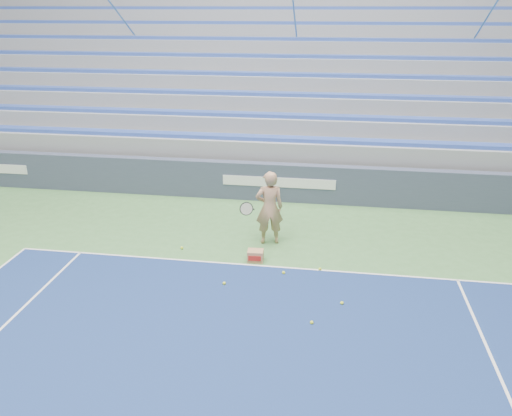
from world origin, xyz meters
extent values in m
cube|color=white|center=(0.00, 11.88, 0.01)|extent=(10.97, 0.05, 0.00)
cube|color=#394156|center=(0.00, 15.88, 0.55)|extent=(30.00, 0.30, 1.10)
cube|color=white|center=(0.00, 15.72, 0.60)|extent=(3.20, 0.02, 0.28)
cube|color=gray|center=(0.00, 20.43, 0.55)|extent=(30.00, 8.50, 1.10)
cube|color=gray|center=(0.00, 20.43, 1.35)|extent=(30.00, 8.50, 0.50)
cube|color=#304DAE|center=(0.00, 16.56, 1.66)|extent=(29.60, 0.42, 0.11)
cube|color=gray|center=(0.00, 20.86, 1.85)|extent=(30.00, 7.65, 0.50)
cube|color=#304DAE|center=(0.00, 17.41, 2.16)|extent=(29.60, 0.42, 0.11)
cube|color=gray|center=(0.00, 21.28, 2.35)|extent=(30.00, 6.80, 0.50)
cube|color=#304DAE|center=(0.00, 18.26, 2.66)|extent=(29.60, 0.42, 0.11)
cube|color=gray|center=(0.00, 21.71, 2.85)|extent=(30.00, 5.95, 0.50)
cube|color=#304DAE|center=(0.00, 19.11, 3.16)|extent=(29.60, 0.42, 0.11)
cube|color=gray|center=(0.00, 22.13, 3.35)|extent=(30.00, 5.10, 0.50)
cube|color=#304DAE|center=(0.00, 19.96, 3.66)|extent=(29.60, 0.42, 0.11)
cube|color=gray|center=(0.00, 22.56, 3.85)|extent=(30.00, 4.25, 0.50)
cube|color=#304DAE|center=(0.00, 20.81, 4.15)|extent=(29.60, 0.42, 0.11)
cube|color=gray|center=(0.00, 22.98, 4.35)|extent=(30.00, 3.40, 0.50)
cube|color=#304DAE|center=(0.00, 21.66, 4.65)|extent=(29.60, 0.42, 0.11)
cube|color=gray|center=(0.00, 23.41, 4.85)|extent=(30.00, 2.55, 0.50)
cube|color=#304DAE|center=(0.00, 22.51, 5.15)|extent=(29.60, 0.42, 0.11)
cube|color=gray|center=(0.00, 23.84, 5.35)|extent=(30.00, 1.70, 0.50)
cube|color=gray|center=(0.00, 24.98, 3.65)|extent=(31.00, 0.40, 7.30)
cylinder|color=teal|center=(-6.00, 20.43, 4.60)|extent=(0.05, 8.53, 5.04)
cylinder|color=teal|center=(0.00, 20.43, 4.60)|extent=(0.05, 8.53, 5.04)
cylinder|color=teal|center=(6.00, 20.43, 4.60)|extent=(0.05, 8.53, 5.04)
imported|color=tan|center=(0.07, 13.08, 0.89)|extent=(0.73, 0.56, 1.77)
cylinder|color=black|center=(-0.28, 12.83, 0.95)|extent=(0.12, 0.27, 0.08)
cylinder|color=beige|center=(-0.38, 12.55, 1.05)|extent=(0.29, 0.16, 0.28)
torus|color=black|center=(-0.38, 12.55, 1.05)|extent=(0.31, 0.18, 0.30)
cube|color=#AC7C53|center=(-0.11, 12.11, 0.13)|extent=(0.36, 0.27, 0.26)
cube|color=#B21E19|center=(-0.11, 11.97, 0.13)|extent=(0.28, 0.02, 0.12)
sphere|color=#D9EB30|center=(1.76, 10.64, 0.03)|extent=(0.07, 0.07, 0.07)
sphere|color=#D9EB30|center=(1.31, 11.89, 0.03)|extent=(0.07, 0.07, 0.07)
sphere|color=#D9EB30|center=(1.23, 9.92, 0.03)|extent=(0.07, 0.07, 0.07)
sphere|color=#D9EB30|center=(0.56, 11.62, 0.03)|extent=(0.07, 0.07, 0.07)
sphere|color=#D9EB30|center=(-1.88, 12.42, 0.03)|extent=(0.07, 0.07, 0.07)
sphere|color=#D9EB30|center=(-0.24, 12.05, 0.03)|extent=(0.07, 0.07, 0.07)
sphere|color=#D9EB30|center=(-0.58, 11.01, 0.03)|extent=(0.07, 0.07, 0.07)
camera|label=1|loc=(1.36, 2.46, 5.22)|focal=35.00mm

